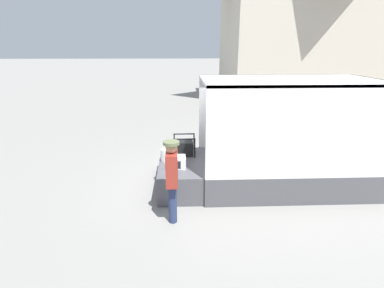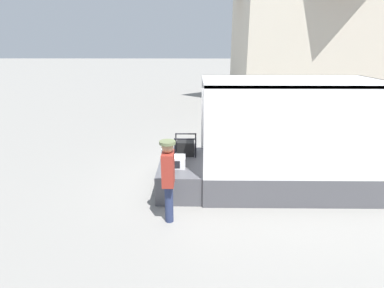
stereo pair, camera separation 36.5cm
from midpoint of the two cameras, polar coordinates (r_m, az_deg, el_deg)
ground_plane at (r=8.25m, az=0.49°, el=-7.89°), size 160.00×160.00×0.00m
box_truck at (r=9.02m, az=27.28°, el=-0.83°), size 6.64×2.36×2.85m
tailgate_deck at (r=8.10m, az=-3.49°, el=-5.68°), size 1.12×2.25×0.71m
microwave at (r=7.55m, az=-4.33°, el=-3.45°), size 0.46×0.41×0.28m
portable_generator at (r=8.36m, az=-2.60°, el=-0.71°), size 0.60×0.52×0.56m
orange_bucket at (r=7.96m, az=-6.35°, el=-2.13°), size 0.27×0.27×0.34m
worker_person at (r=6.20m, az=-5.54°, el=-5.64°), size 0.33×0.44×1.83m
house_backdrop at (r=21.24m, az=18.92°, el=20.29°), size 9.21×7.94×9.23m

